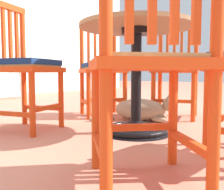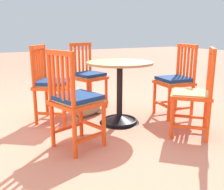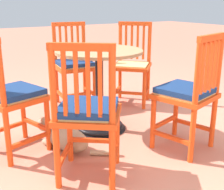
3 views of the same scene
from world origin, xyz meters
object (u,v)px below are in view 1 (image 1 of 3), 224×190
object	(u,v)px
orange_chair_near_fence	(176,69)
orange_chair_facing_out	(102,69)
orange_chair_at_corner	(149,64)
tabby_cat	(144,110)
cafe_table	(136,91)
orange_chair_tucked_in	(24,68)

from	to	relation	value
orange_chair_near_fence	orange_chair_facing_out	size ratio (longest dim) A/B	1.00
orange_chair_facing_out	orange_chair_at_corner	world-z (taller)	same
tabby_cat	orange_chair_near_fence	bearing A→B (deg)	-22.73
orange_chair_facing_out	tabby_cat	world-z (taller)	orange_chair_facing_out
cafe_table	orange_chair_tucked_in	bearing A→B (deg)	118.15
cafe_table	orange_chair_at_corner	size ratio (longest dim) A/B	0.83
cafe_table	orange_chair_near_fence	distance (m)	0.80
orange_chair_tucked_in	tabby_cat	bearing A→B (deg)	-32.34
cafe_table	tabby_cat	distance (m)	0.52
orange_chair_near_fence	orange_chair_tucked_in	distance (m)	1.33
orange_chair_at_corner	tabby_cat	size ratio (longest dim) A/B	1.43
orange_chair_near_fence	tabby_cat	xyz separation A→B (m)	(-0.34, 0.14, -0.35)
cafe_table	orange_chair_at_corner	xyz separation A→B (m)	(-0.70, -0.47, 0.15)
orange_chair_tucked_in	tabby_cat	world-z (taller)	orange_chair_tucked_in
orange_chair_facing_out	orange_chair_tucked_in	bearing A→B (deg)	177.14
cafe_table	orange_chair_near_fence	size ratio (longest dim) A/B	0.83
orange_chair_near_fence	tabby_cat	size ratio (longest dim) A/B	1.43
orange_chair_near_fence	tabby_cat	world-z (taller)	orange_chair_near_fence
cafe_table	tabby_cat	world-z (taller)	cafe_table
orange_chair_tucked_in	tabby_cat	xyz separation A→B (m)	(0.82, -0.52, -0.35)
cafe_table	orange_chair_tucked_in	distance (m)	0.81
orange_chair_tucked_in	orange_chair_at_corner	distance (m)	1.21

